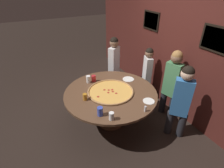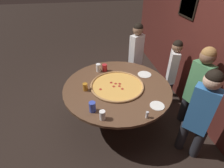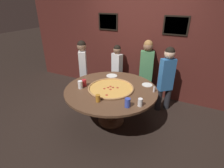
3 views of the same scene
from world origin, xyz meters
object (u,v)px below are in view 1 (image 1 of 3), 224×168
at_px(dining_table, 111,97).
at_px(giant_pizza, 110,91).
at_px(drink_cup_front_edge, 88,79).
at_px(drink_cup_beside_pizza, 94,78).
at_px(condiment_shaker, 145,109).
at_px(drink_cup_by_shaker, 111,116).
at_px(diner_far_left, 172,81).
at_px(drink_cup_near_left, 85,97).
at_px(white_plate_left_side, 149,101).
at_px(diner_side_right, 181,99).
at_px(drink_cup_centre_back, 100,111).
at_px(diner_centre_back, 114,62).
at_px(white_plate_beside_cup, 128,79).
at_px(diner_far_right, 147,71).

relative_size(dining_table, giant_pizza, 2.00).
xyz_separation_m(drink_cup_front_edge, drink_cup_beside_pizza, (0.01, 0.11, -0.01)).
bearing_deg(condiment_shaker, drink_cup_by_shaker, -97.61).
height_order(drink_cup_front_edge, drink_cup_beside_pizza, drink_cup_front_edge).
xyz_separation_m(drink_cup_front_edge, diner_far_left, (0.83, 1.44, 0.01)).
height_order(drink_cup_near_left, condiment_shaker, drink_cup_near_left).
bearing_deg(drink_cup_beside_pizza, white_plate_left_side, 28.43).
relative_size(drink_cup_near_left, condiment_shaker, 1.24).
bearing_deg(dining_table, drink_cup_near_left, -87.73).
xyz_separation_m(white_plate_left_side, diner_side_right, (0.27, 0.47, 0.06)).
height_order(drink_cup_front_edge, white_plate_left_side, drink_cup_front_edge).
height_order(drink_cup_by_shaker, diner_far_left, diner_far_left).
height_order(drink_cup_centre_back, diner_side_right, diner_side_right).
bearing_deg(drink_cup_by_shaker, diner_side_right, 82.80).
bearing_deg(drink_cup_beside_pizza, diner_centre_back, 126.27).
distance_m(diner_centre_back, diner_side_right, 1.92).
distance_m(white_plate_left_side, diner_centre_back, 1.64).
height_order(drink_cup_by_shaker, diner_side_right, diner_side_right).
height_order(dining_table, drink_cup_near_left, drink_cup_near_left).
distance_m(drink_cup_by_shaker, drink_cup_near_left, 0.68).
bearing_deg(drink_cup_by_shaker, drink_cup_beside_pizza, 170.62).
relative_size(white_plate_beside_cup, diner_far_right, 0.19).
height_order(condiment_shaker, diner_far_left, diner_far_left).
bearing_deg(diner_centre_back, diner_side_right, -111.84).
xyz_separation_m(drink_cup_beside_pizza, diner_side_right, (1.34, 1.05, -0.00)).
bearing_deg(giant_pizza, white_plate_beside_cup, 114.96).
relative_size(drink_cup_beside_pizza, white_plate_beside_cup, 0.56).
xyz_separation_m(drink_cup_near_left, diner_far_right, (-0.44, 1.67, -0.08)).
relative_size(giant_pizza, diner_far_left, 0.59).
xyz_separation_m(drink_cup_front_edge, diner_far_right, (0.09, 1.41, -0.09)).
distance_m(diner_side_right, diner_far_left, 0.59).
distance_m(drink_cup_by_shaker, diner_centre_back, 1.98).
relative_size(dining_table, drink_cup_centre_back, 11.76).
relative_size(diner_centre_back, diner_far_left, 0.98).
bearing_deg(diner_far_left, condiment_shaker, 99.49).
distance_m(dining_table, drink_cup_front_edge, 0.60).
bearing_deg(diner_centre_back, drink_cup_beside_pizza, -174.29).
distance_m(giant_pizza, drink_cup_centre_back, 0.67).
relative_size(giant_pizza, white_plate_left_side, 4.27).
distance_m(drink_cup_centre_back, diner_side_right, 1.39).
bearing_deg(diner_centre_back, white_plate_beside_cup, -126.43).
distance_m(diner_far_right, diner_side_right, 1.28).
xyz_separation_m(drink_cup_near_left, drink_cup_centre_back, (0.49, 0.07, 0.01)).
bearing_deg(diner_far_right, white_plate_beside_cup, 124.95).
bearing_deg(diner_far_left, drink_cup_beside_pizza, 43.43).
xyz_separation_m(drink_cup_centre_back, condiment_shaker, (0.24, 0.67, -0.02)).
xyz_separation_m(drink_cup_by_shaker, diner_far_right, (-1.10, 1.49, -0.08)).
distance_m(giant_pizza, drink_cup_by_shaker, 0.75).
height_order(dining_table, drink_cup_front_edge, drink_cup_front_edge).
height_order(drink_cup_beside_pizza, white_plate_left_side, drink_cup_beside_pizza).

